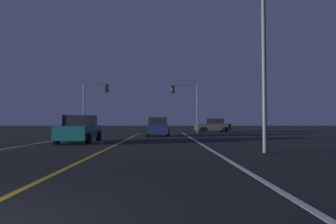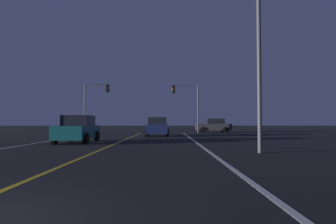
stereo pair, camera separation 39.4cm
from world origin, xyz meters
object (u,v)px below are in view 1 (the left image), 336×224
traffic_light_near_right (185,97)px  car_ahead_far (158,127)px  car_oncoming (80,129)px  street_lamp_right_near (251,34)px  car_crossing_side (213,126)px  traffic_light_near_left (95,97)px

traffic_light_near_right → car_ahead_far: bearing=68.6°
car_ahead_far → traffic_light_near_right: size_ratio=0.77×
car_ahead_far → traffic_light_near_right: traffic_light_near_right is taller
car_oncoming → street_lamp_right_near: bearing=55.8°
street_lamp_right_near → car_ahead_far: bearing=-73.7°
car_ahead_far → street_lamp_right_near: (4.25, -14.57, 4.20)m
traffic_light_near_right → car_oncoming: bearing=64.6°
traffic_light_near_right → street_lamp_right_near: street_lamp_right_near is taller
car_ahead_far → street_lamp_right_near: bearing=-163.7°
car_ahead_far → car_crossing_side: size_ratio=1.00×
traffic_light_near_right → traffic_light_near_left: traffic_light_near_left is taller
car_crossing_side → traffic_light_near_left: (-13.98, -2.23, 3.38)m
car_crossing_side → traffic_light_near_right: traffic_light_near_right is taller
car_oncoming → car_ahead_far: 9.71m
car_oncoming → traffic_light_near_right: 18.13m
car_ahead_far → traffic_light_near_right: (2.98, 7.59, 3.32)m
car_crossing_side → traffic_light_near_left: traffic_light_near_left is taller
car_oncoming → car_ahead_far: size_ratio=1.00×
car_crossing_side → traffic_light_near_right: (-3.61, -2.23, 3.32)m
car_oncoming → traffic_light_near_left: 16.67m
car_oncoming → car_ahead_far: same height
car_oncoming → traffic_light_near_right: traffic_light_near_right is taller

